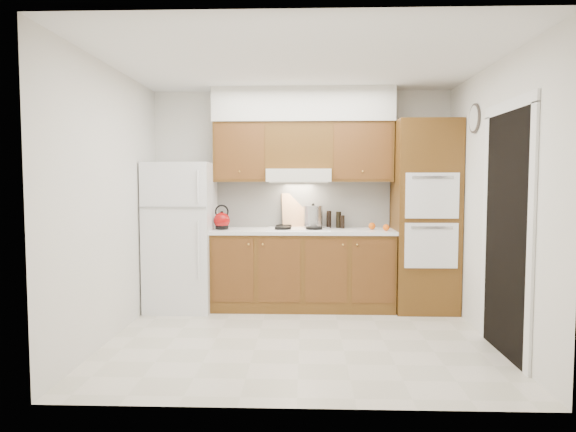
{
  "coord_description": "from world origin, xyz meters",
  "views": [
    {
      "loc": [
        0.06,
        -4.81,
        1.52
      ],
      "look_at": [
        -0.12,
        0.45,
        1.15
      ],
      "focal_mm": 32.0,
      "sensor_mm": 36.0,
      "label": 1
    }
  ],
  "objects_px": {
    "fridge": "(181,236)",
    "stock_pot": "(313,216)",
    "oven_cabinet": "(425,216)",
    "kettle": "(222,221)"
  },
  "relations": [
    {
      "from": "fridge",
      "to": "stock_pot",
      "type": "relative_size",
      "value": 7.27
    },
    {
      "from": "fridge",
      "to": "oven_cabinet",
      "type": "distance_m",
      "value": 2.86
    },
    {
      "from": "fridge",
      "to": "stock_pot",
      "type": "xyz_separation_m",
      "value": [
        1.55,
        0.15,
        0.23
      ]
    },
    {
      "from": "fridge",
      "to": "stock_pot",
      "type": "height_order",
      "value": "fridge"
    },
    {
      "from": "fridge",
      "to": "stock_pot",
      "type": "distance_m",
      "value": 1.57
    },
    {
      "from": "fridge",
      "to": "oven_cabinet",
      "type": "bearing_deg",
      "value": 0.7
    },
    {
      "from": "fridge",
      "to": "kettle",
      "type": "xyz_separation_m",
      "value": [
        0.48,
        0.0,
        0.19
      ]
    },
    {
      "from": "kettle",
      "to": "fridge",
      "type": "bearing_deg",
      "value": 158.01
    },
    {
      "from": "fridge",
      "to": "kettle",
      "type": "bearing_deg",
      "value": 0.32
    },
    {
      "from": "oven_cabinet",
      "to": "kettle",
      "type": "relative_size",
      "value": 11.46
    }
  ]
}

